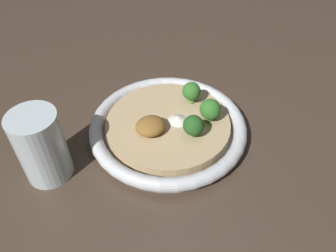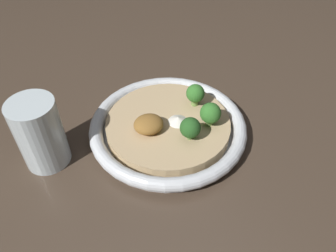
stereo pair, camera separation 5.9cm
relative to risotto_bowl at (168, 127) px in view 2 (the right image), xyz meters
name	(u,v)px [view 2 (the right image)]	position (x,y,z in m)	size (l,w,h in m)	color
ground_plane	(168,134)	(0.00, 0.00, -0.02)	(6.00, 6.00, 0.00)	#47382B
risotto_bowl	(168,127)	(0.00, 0.00, 0.00)	(0.28, 0.28, 0.03)	silver
cheese_sprinkle	(178,119)	(-0.02, 0.01, 0.02)	(0.04, 0.04, 0.01)	white
crispy_onion_garnish	(149,124)	(0.04, 0.01, 0.03)	(0.05, 0.05, 0.03)	olive
broccoli_back_left	(210,113)	(-0.07, 0.03, 0.04)	(0.04, 0.04, 0.04)	#759E4C
broccoli_front_left	(195,94)	(-0.06, -0.03, 0.04)	(0.03, 0.03, 0.04)	#759E4C
broccoli_back	(190,128)	(-0.02, 0.05, 0.04)	(0.04, 0.04, 0.04)	#668E47
drinking_glass	(40,134)	(0.21, -0.02, 0.04)	(0.07, 0.07, 0.12)	silver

